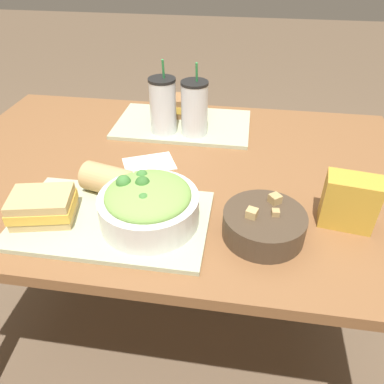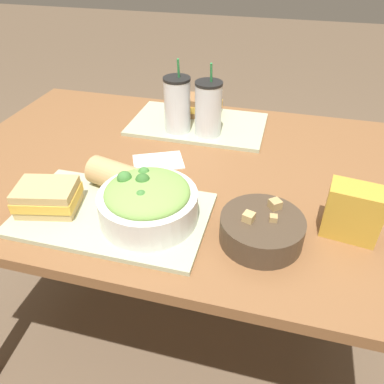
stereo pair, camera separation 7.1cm
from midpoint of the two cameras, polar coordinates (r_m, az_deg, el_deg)
ground_plane at (r=1.61m, az=-3.49°, el=-19.76°), size 12.00×12.00×0.00m
dining_table at (r=1.12m, az=-4.69°, el=-0.48°), size 1.35×0.89×0.76m
tray_near at (r=0.89m, az=-14.35°, el=-4.16°), size 0.45×0.27×0.01m
tray_far at (r=1.29m, az=-3.00°, el=10.23°), size 0.45×0.27×0.01m
salad_bowl at (r=0.83m, az=-9.29°, el=-1.83°), size 0.22×0.22×0.11m
soup_bowl at (r=0.82m, az=8.49°, el=-4.89°), size 0.18×0.18×0.08m
sandwich_near at (r=0.92m, az=-23.89°, el=-2.11°), size 0.16×0.13×0.06m
baguette_near at (r=0.94m, az=-13.95°, el=1.51°), size 0.17×0.11×0.07m
sandwich_far at (r=1.33m, az=-2.55°, el=12.94°), size 0.13×0.10×0.06m
drink_cup_dark at (r=1.20m, az=-6.17°, el=12.67°), size 0.08×0.08×0.23m
drink_cup_red at (r=1.18m, az=-1.39°, el=12.35°), size 0.08×0.08×0.23m
chip_bag at (r=0.88m, az=20.77°, el=-1.47°), size 0.12×0.08×0.12m
napkin_folded at (r=1.08m, az=-8.43°, el=4.22°), size 0.17×0.15×0.00m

